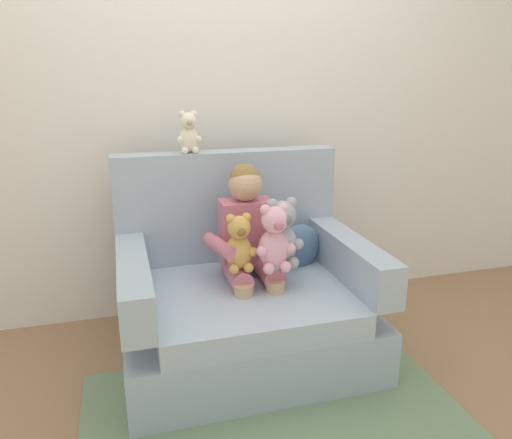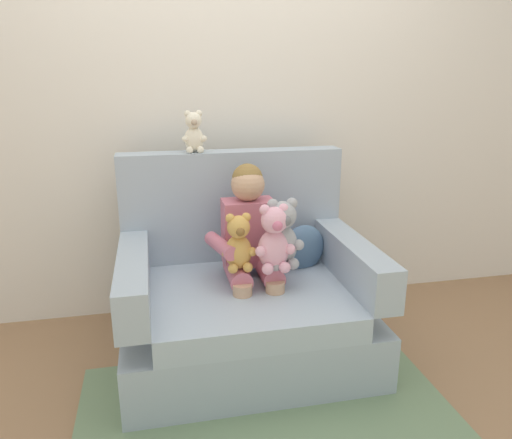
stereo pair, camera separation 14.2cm
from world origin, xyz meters
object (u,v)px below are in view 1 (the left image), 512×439
plush_honey (239,244)px  plush_grey (282,235)px  plush_pink (274,239)px  throw_pillow (299,247)px  plush_cream_on_backrest (189,133)px  seated_child (249,239)px  armchair (243,297)px

plush_honey → plush_grey: bearing=-18.9°
plush_pink → throw_pillow: plush_pink is taller
plush_cream_on_backrest → throw_pillow: plush_cream_on_backrest is taller
seated_child → plush_honey: bearing=-130.2°
seated_child → plush_cream_on_backrest: bearing=119.0°
plush_honey → plush_cream_on_backrest: bearing=90.8°
plush_cream_on_backrest → plush_pink: bearing=-50.8°
armchair → plush_cream_on_backrest: size_ratio=5.53×
seated_child → plush_honey: (-0.09, -0.14, 0.03)m
armchair → plush_pink: 0.41m
seated_child → throw_pillow: bearing=9.7°
throw_pillow → seated_child: bearing=-162.3°
seated_child → plush_grey: 0.20m
plush_cream_on_backrest → throw_pillow: size_ratio=0.85×
plush_honey → plush_grey: size_ratio=0.82×
seated_child → throw_pillow: 0.34m
plush_honey → throw_pillow: (0.39, 0.23, -0.14)m
armchair → throw_pillow: armchair is taller
plush_grey → plush_cream_on_backrest: size_ratio=1.55×
plush_grey → throw_pillow: size_ratio=1.31×
plush_honey → plush_pink: 0.17m
armchair → plush_cream_on_backrest: plush_cream_on_backrest is taller
plush_honey → plush_grey: (0.21, -0.00, 0.03)m
armchair → plush_cream_on_backrest: bearing=120.4°
plush_grey → plush_cream_on_backrest: bearing=123.9°
armchair → plush_grey: 0.42m
plush_pink → throw_pillow: 0.39m
seated_child → plush_honey: size_ratio=2.94×
plush_grey → plush_pink: size_ratio=1.05×
plush_honey → plush_pink: size_ratio=0.86×
plush_honey → plush_cream_on_backrest: plush_cream_on_backrest is taller
plush_pink → throw_pillow: (0.23, 0.27, -0.16)m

